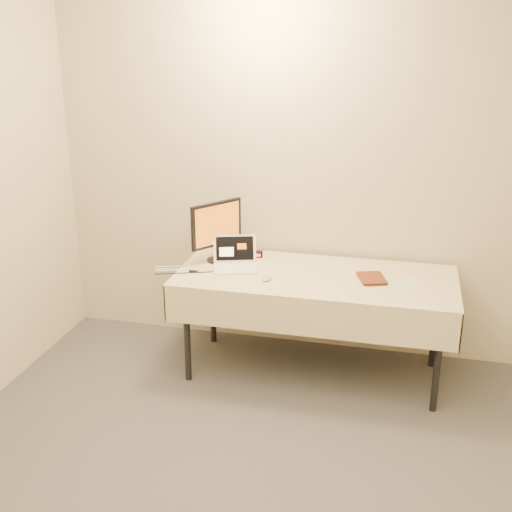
% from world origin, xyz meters
% --- Properties ---
extents(back_wall, '(4.00, 0.10, 2.70)m').
position_xyz_m(back_wall, '(0.00, 2.50, 1.35)').
color(back_wall, beige).
rests_on(back_wall, ground).
extents(table, '(1.86, 0.81, 0.74)m').
position_xyz_m(table, '(0.00, 2.05, 0.68)').
color(table, black).
rests_on(table, ground).
extents(laptop, '(0.36, 0.35, 0.20)m').
position_xyz_m(laptop, '(-0.57, 2.07, 0.79)').
color(laptop, white).
rests_on(laptop, table).
extents(monitor, '(0.27, 0.35, 0.43)m').
position_xyz_m(monitor, '(-0.72, 2.16, 0.99)').
color(monitor, black).
rests_on(monitor, table).
extents(book, '(0.16, 0.07, 0.22)m').
position_xyz_m(book, '(0.29, 2.02, 0.85)').
color(book, '#98371B').
rests_on(book, table).
extents(alarm_clock, '(0.11, 0.06, 0.04)m').
position_xyz_m(alarm_clock, '(-0.48, 2.30, 0.76)').
color(alarm_clock, black).
rests_on(alarm_clock, table).
extents(clicker, '(0.05, 0.10, 0.02)m').
position_xyz_m(clicker, '(-0.30, 1.88, 0.75)').
color(clicker, '#B5B5B8').
rests_on(clicker, table).
extents(paper_form, '(0.22, 0.31, 0.00)m').
position_xyz_m(paper_form, '(0.58, 1.99, 0.74)').
color(paper_form, '#B1D6AA').
rests_on(paper_form, table).
extents(usb_dongle, '(0.06, 0.02, 0.01)m').
position_xyz_m(usb_dongle, '(-0.81, 1.91, 0.74)').
color(usb_dongle, black).
rests_on(usb_dongle, table).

